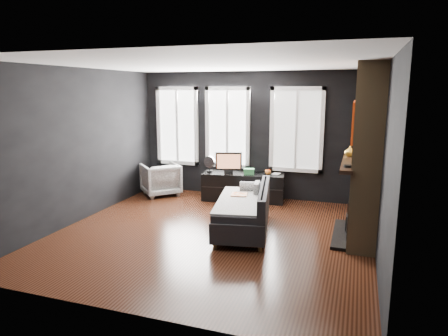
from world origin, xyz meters
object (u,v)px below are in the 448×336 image
(sofa, at_px, (243,208))
(monitor, at_px, (229,161))
(mug, at_px, (268,172))
(mantel_vase, at_px, (350,151))
(book, at_px, (273,169))
(armchair, at_px, (161,178))
(media_console, at_px, (243,187))

(sofa, distance_m, monitor, 1.96)
(sofa, height_order, monitor, monitor)
(mug, distance_m, mantel_vase, 2.07)
(mantel_vase, bearing_deg, book, 142.30)
(mug, bearing_deg, sofa, -90.24)
(monitor, bearing_deg, mug, -6.79)
(sofa, xyz_separation_m, mantel_vase, (1.62, 0.75, 0.93))
(mug, distance_m, book, 0.12)
(book, bearing_deg, mantel_vase, -37.70)
(monitor, bearing_deg, armchair, 166.49)
(armchair, height_order, mantel_vase, mantel_vase)
(armchair, relative_size, book, 3.92)
(sofa, distance_m, armchair, 2.90)
(sofa, height_order, book, book)
(mug, bearing_deg, monitor, -170.65)
(mug, bearing_deg, armchair, -175.05)
(media_console, height_order, mug, mug)
(armchair, distance_m, mantel_vase, 4.20)
(armchair, distance_m, media_console, 1.88)
(armchair, distance_m, monitor, 1.63)
(book, bearing_deg, armchair, -173.55)
(sofa, bearing_deg, monitor, 104.68)
(mantel_vase, bearing_deg, media_console, 153.74)
(media_console, xyz_separation_m, mug, (0.52, 0.06, 0.35))
(sofa, bearing_deg, armchair, 134.77)
(sofa, height_order, armchair, armchair)
(monitor, relative_size, mug, 4.71)
(book, xyz_separation_m, mantel_vase, (1.53, -1.18, 0.63))
(armchair, xyz_separation_m, book, (2.47, 0.28, 0.30))
(media_console, relative_size, mantel_vase, 9.56)
(media_console, xyz_separation_m, book, (0.60, 0.13, 0.39))
(media_console, relative_size, mug, 14.24)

